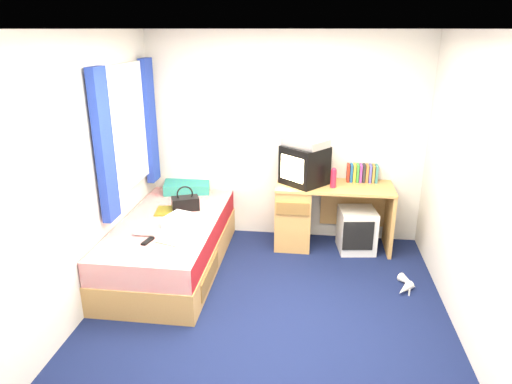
# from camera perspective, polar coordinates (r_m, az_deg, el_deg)

# --- Properties ---
(ground) EXTENTS (3.40, 3.40, 0.00)m
(ground) POSITION_cam_1_polar(r_m,az_deg,el_deg) (4.24, 1.51, -14.77)
(ground) COLOR #0C1438
(ground) RESTS_ON ground
(room_shell) EXTENTS (3.40, 3.40, 3.40)m
(room_shell) POSITION_cam_1_polar(r_m,az_deg,el_deg) (3.62, 1.72, 4.52)
(room_shell) COLOR white
(room_shell) RESTS_ON ground
(bed) EXTENTS (1.01, 2.00, 0.54)m
(bed) POSITION_cam_1_polar(r_m,az_deg,el_deg) (4.91, -10.53, -6.39)
(bed) COLOR tan
(bed) RESTS_ON ground
(pillow) EXTENTS (0.60, 0.45, 0.12)m
(pillow) POSITION_cam_1_polar(r_m,az_deg,el_deg) (5.57, -8.61, 0.64)
(pillow) COLOR #185F9E
(pillow) RESTS_ON bed
(desk) EXTENTS (1.30, 0.55, 0.75)m
(desk) POSITION_cam_1_polar(r_m,az_deg,el_deg) (5.30, 6.63, -2.49)
(desk) COLOR tan
(desk) RESTS_ON ground
(storage_cube) EXTENTS (0.44, 0.44, 0.49)m
(storage_cube) POSITION_cam_1_polar(r_m,az_deg,el_deg) (5.32, 12.46, -4.66)
(storage_cube) COLOR silver
(storage_cube) RESTS_ON ground
(crt_tv) EXTENTS (0.59, 0.59, 0.43)m
(crt_tv) POSITION_cam_1_polar(r_m,az_deg,el_deg) (5.12, 6.07, 3.35)
(crt_tv) COLOR black
(crt_tv) RESTS_ON desk
(vcr) EXTENTS (0.55, 0.52, 0.08)m
(vcr) POSITION_cam_1_polar(r_m,az_deg,el_deg) (5.06, 6.21, 6.16)
(vcr) COLOR silver
(vcr) RESTS_ON crt_tv
(book_row) EXTENTS (0.34, 0.13, 0.20)m
(book_row) POSITION_cam_1_polar(r_m,az_deg,el_deg) (5.34, 13.12, 2.32)
(book_row) COLOR maroon
(book_row) RESTS_ON desk
(picture_frame) EXTENTS (0.03, 0.12, 0.14)m
(picture_frame) POSITION_cam_1_polar(r_m,az_deg,el_deg) (5.40, 14.77, 2.04)
(picture_frame) COLOR black
(picture_frame) RESTS_ON desk
(pink_water_bottle) EXTENTS (0.07, 0.07, 0.20)m
(pink_water_bottle) POSITION_cam_1_polar(r_m,az_deg,el_deg) (5.07, 9.65, 1.64)
(pink_water_bottle) COLOR red
(pink_water_bottle) RESTS_ON desk
(aerosol_can) EXTENTS (0.07, 0.07, 0.20)m
(aerosol_can) POSITION_cam_1_polar(r_m,az_deg,el_deg) (5.16, 8.56, 2.03)
(aerosol_can) COLOR silver
(aerosol_can) RESTS_ON desk
(handbag) EXTENTS (0.33, 0.26, 0.27)m
(handbag) POSITION_cam_1_polar(r_m,az_deg,el_deg) (5.01, -8.83, -1.35)
(handbag) COLOR black
(handbag) RESTS_ON bed
(towel) EXTENTS (0.40, 0.37, 0.11)m
(towel) POSITION_cam_1_polar(r_m,az_deg,el_deg) (4.60, -9.11, -3.65)
(towel) COLOR white
(towel) RESTS_ON bed
(magazine) EXTENTS (0.25, 0.31, 0.01)m
(magazine) POSITION_cam_1_polar(r_m,az_deg,el_deg) (5.02, -11.19, -2.33)
(magazine) COLOR gold
(magazine) RESTS_ON bed
(water_bottle) EXTENTS (0.20, 0.07, 0.07)m
(water_bottle) POSITION_cam_1_polar(r_m,az_deg,el_deg) (4.48, -13.73, -4.93)
(water_bottle) COLOR silver
(water_bottle) RESTS_ON bed
(colour_swatch_fan) EXTENTS (0.23, 0.12, 0.01)m
(colour_swatch_fan) POSITION_cam_1_polar(r_m,az_deg,el_deg) (4.29, -11.11, -6.27)
(colour_swatch_fan) COLOR gold
(colour_swatch_fan) RESTS_ON bed
(remote_control) EXTENTS (0.08, 0.17, 0.02)m
(remote_control) POSITION_cam_1_polar(r_m,az_deg,el_deg) (4.36, -13.39, -5.99)
(remote_control) COLOR black
(remote_control) RESTS_ON bed
(window_assembly) EXTENTS (0.11, 1.42, 1.40)m
(window_assembly) POSITION_cam_1_polar(r_m,az_deg,el_deg) (4.87, -15.73, 7.36)
(window_assembly) COLOR silver
(window_assembly) RESTS_ON room_shell
(white_heels) EXTENTS (0.25, 0.37, 0.09)m
(white_heels) POSITION_cam_1_polar(r_m,az_deg,el_deg) (4.77, 18.27, -11.03)
(white_heels) COLOR silver
(white_heels) RESTS_ON ground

